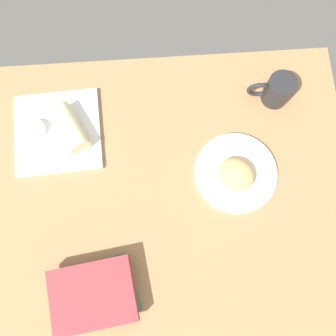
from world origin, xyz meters
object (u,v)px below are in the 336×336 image
scone_pastry (237,174)px  sauce_cup (37,129)px  coffee_mug (277,90)px  breakfast_wrap (69,128)px  book_stack (94,295)px  round_plate (236,173)px  square_plate (58,132)px

scone_pastry → sauce_cup: (-54.55, 16.84, -0.88)cm
sauce_cup → coffee_mug: bearing=5.4°
breakfast_wrap → book_stack: breakfast_wrap is taller
round_plate → scone_pastry: scone_pastry is taller
sauce_cup → coffee_mug: (68.33, 6.42, 2.00)cm
round_plate → breakfast_wrap: breakfast_wrap is taller
round_plate → sauce_cup: bearing=163.9°
scone_pastry → book_stack: (-39.28, -28.65, -0.44)cm
square_plate → sauce_cup: bearing=173.7°
sauce_cup → breakfast_wrap: size_ratio=0.37×
sauce_cup → breakfast_wrap: bearing=-6.3°
scone_pastry → coffee_mug: bearing=59.4°
round_plate → square_plate: bearing=162.9°
book_stack → square_plate: bearing=102.4°
scone_pastry → square_plate: size_ratio=0.41×
scone_pastry → book_stack: size_ratio=0.42×
square_plate → coffee_mug: size_ratio=1.88×
book_stack → scone_pastry: bearing=36.1°
round_plate → coffee_mug: size_ratio=1.79×
square_plate → breakfast_wrap: breakfast_wrap is taller
book_stack → round_plate: bearing=36.8°
breakfast_wrap → coffee_mug: 59.08cm
scone_pastry → square_plate: scone_pastry is taller
round_plate → coffee_mug: coffee_mug is taller
round_plate → sauce_cup: (-54.92, 15.87, 2.18)cm
round_plate → book_stack: (-39.64, -29.62, 2.62)cm
round_plate → sauce_cup: size_ratio=4.61×
book_stack → coffee_mug: size_ratio=1.86×
scone_pastry → breakfast_wrap: bearing=160.6°
sauce_cup → coffee_mug: coffee_mug is taller
square_plate → book_stack: (9.87, -44.89, 2.52)cm
breakfast_wrap → book_stack: bearing=-110.4°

